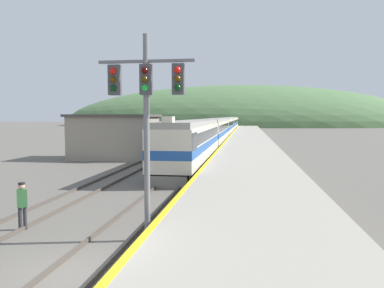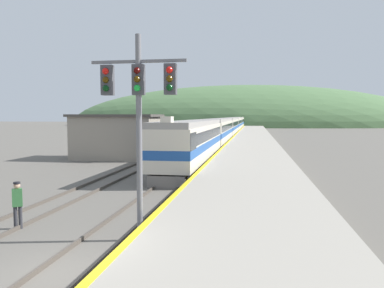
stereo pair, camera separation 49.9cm
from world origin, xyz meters
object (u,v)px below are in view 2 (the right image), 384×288
Objects in this scene: carriage_fifth at (238,123)px; carriage_third at (229,127)px; express_train_lead_car at (192,142)px; carriage_fourth at (235,124)px; siding_train at (200,130)px; signal_mast_main at (139,101)px; track_worker at (17,202)px; carriage_second at (218,131)px.

carriage_third is at bearing -90.00° from carriage_fifth.
carriage_fourth is at bearing 90.00° from express_train_lead_car.
siding_train is at bearing -97.53° from carriage_fourth.
carriage_fifth is at bearing 90.00° from carriage_fourth.
signal_mast_main reaches higher than carriage_third.
express_train_lead_car is at bearing -90.00° from carriage_third.
express_train_lead_car is 2.80× the size of signal_mast_main.
signal_mast_main reaches higher than carriage_fifth.
signal_mast_main is 3.87× the size of track_worker.
carriage_fifth is (0.00, 46.51, 0.00)m from carriage_third.
carriage_fourth is (0.00, 68.67, -0.01)m from express_train_lead_car.
express_train_lead_car is at bearing 93.85° from signal_mast_main.
carriage_fifth is 12.32× the size of track_worker.
carriage_fifth is at bearing 90.65° from signal_mast_main.
siding_train is (-4.40, 35.36, -0.29)m from express_train_lead_car.
siding_train is at bearing -94.45° from carriage_fifth.
express_train_lead_car is at bearing -90.00° from carriage_fourth.
carriage_fifth is at bearing 90.00° from express_train_lead_car.
siding_train is 54.35m from signal_mast_main.
track_worker is (-5.00, 0.52, -3.76)m from signal_mast_main.
carriage_second is at bearing -90.00° from carriage_third.
carriage_second is 3.18× the size of signal_mast_main.
carriage_fourth is 87.33m from signal_mast_main.
express_train_lead_car reaches higher than siding_train.
carriage_second is 69.76m from carriage_fifth.
carriage_fifth is 56.73m from siding_train.
carriage_second is at bearing 90.00° from express_train_lead_car.
express_train_lead_car reaches higher than carriage_fourth.
carriage_second reaches higher than track_worker.
carriage_third is at bearing -90.00° from carriage_fourth.
carriage_fifth is at bearing 88.05° from track_worker.
siding_train is at bearing 97.10° from express_train_lead_car.
carriage_fourth is 1.00× the size of carriage_fifth.
siding_train is (-4.40, -10.05, -0.28)m from carriage_third.
track_worker is at bearing 174.06° from signal_mast_main.
siding_train reaches higher than track_worker.
carriage_second is 1.00× the size of carriage_fourth.
carriage_third is 64.09m from signal_mast_main.
express_train_lead_car is 0.44× the size of siding_train.
carriage_fourth is 12.32× the size of track_worker.
carriage_fourth is at bearing 90.82° from signal_mast_main.
carriage_third is at bearing 90.00° from carriage_second.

